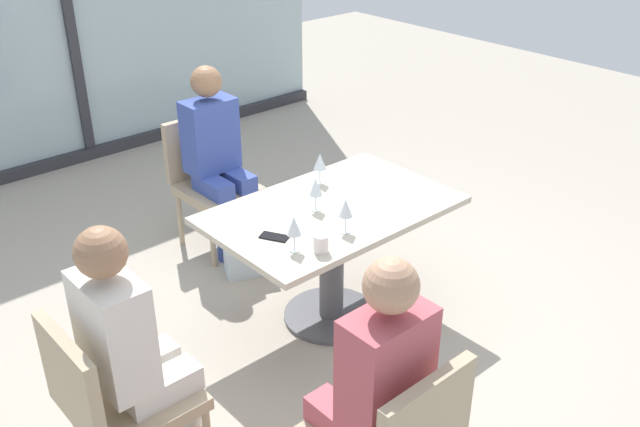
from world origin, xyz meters
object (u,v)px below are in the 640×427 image
wine_glass_1 (320,162)px  handbag_0 (249,254)px  chair_side_end (113,397)px  coffee_cup (321,243)px  wine_glass_3 (346,209)px  chair_near_window (209,175)px  dining_table_main (332,236)px  cell_phone_on_table (274,237)px  person_front_left (374,382)px  wine_glass_2 (316,188)px  person_near_window (217,152)px  wine_glass_0 (294,227)px  person_side_end (131,346)px

wine_glass_1 → handbag_0: bearing=117.2°
chair_side_end → handbag_0: size_ratio=2.90×
wine_glass_1 → coffee_cup: (-0.51, -0.59, -0.09)m
wine_glass_3 → handbag_0: (0.06, 0.96, -0.72)m
chair_near_window → coffee_cup: bearing=-103.1°
coffee_cup → dining_table_main: bearing=41.1°
dining_table_main → cell_phone_on_table: size_ratio=9.33×
dining_table_main → wine_glass_1: size_ratio=7.26×
chair_side_end → person_front_left: (0.69, -0.80, 0.20)m
wine_glass_2 → handbag_0: (0.02, 0.68, -0.72)m
handbag_0 → wine_glass_2: bearing=-69.0°
chair_near_window → wine_glass_3: wine_glass_3 is taller
person_near_window → handbag_0: size_ratio=4.20×
coffee_cup → person_front_left: bearing=-119.2°
chair_side_end → handbag_0: bearing=36.1°
chair_near_window → handbag_0: chair_near_window is taller
chair_side_end → wine_glass_0: size_ratio=4.70×
chair_side_end → person_near_window: 2.09m
person_side_end → cell_phone_on_table: 0.98m
wine_glass_3 → person_side_end: bearing=-176.5°
wine_glass_2 → handbag_0: bearing=88.5°
cell_phone_on_table → wine_glass_2: bearing=-14.0°
person_near_window → person_side_end: bearing=-133.9°
chair_near_window → wine_glass_3: size_ratio=4.70×
dining_table_main → wine_glass_1: 0.44m
person_side_end → coffee_cup: person_side_end is taller
chair_side_end → wine_glass_1: (1.65, 0.60, 0.37)m
wine_glass_1 → wine_glass_2: bearing=-135.2°
wine_glass_2 → person_near_window: bearing=85.3°
chair_side_end → handbag_0: chair_side_end is taller
wine_glass_1 → cell_phone_on_table: size_ratio=1.28×
wine_glass_2 → coffee_cup: 0.45m
person_near_window → handbag_0: (-0.07, -0.40, -0.56)m
wine_glass_1 → handbag_0: wine_glass_1 is taller
person_side_end → person_front_left: size_ratio=1.00×
person_side_end → handbag_0: size_ratio=4.20×
chair_near_window → coffee_cup: size_ratio=9.67×
dining_table_main → chair_side_end: (-1.49, -0.32, -0.05)m
person_near_window → coffee_cup: person_near_window is taller
person_side_end → coffee_cup: size_ratio=14.00×
cell_phone_on_table → person_front_left: bearing=-137.1°
wine_glass_0 → wine_glass_2: (0.36, 0.25, 0.00)m
person_near_window → cell_phone_on_table: 1.26m
handbag_0 → coffee_cup: bearing=-83.1°
chair_near_window → wine_glass_1: 1.03m
person_near_window → wine_glass_1: bearing=-79.7°
wine_glass_0 → person_near_window: bearing=71.5°
coffee_cup → person_side_end: bearing=-179.4°
person_near_window → coffee_cup: bearing=-104.0°
wine_glass_0 → wine_glass_3: 0.31m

